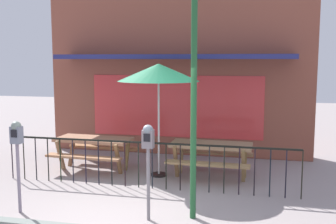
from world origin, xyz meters
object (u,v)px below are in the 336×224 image
Objects in this scene: parking_meter_near at (17,142)px; parking_meter_far at (148,147)px; picnic_table_right at (211,151)px; street_lamp at (194,66)px; picnic_table_left at (94,145)px; patio_umbrella at (159,73)px.

parking_meter_near is 2.27m from parking_meter_far.
parking_meter_far reaches higher than picnic_table_right.
street_lamp reaches higher than picnic_table_right.
street_lamp reaches higher than picnic_table_left.
street_lamp is at bearing 20.10° from parking_meter_far.
picnic_table_right is at bearing 89.77° from street_lamp.
patio_umbrella reaches higher than picnic_table_left.
street_lamp is (-0.01, -2.42, 1.92)m from picnic_table_right.
picnic_table_left and picnic_table_right have the same top height.
picnic_table_left is 2.38m from patio_umbrella.
parking_meter_near is (-1.80, -2.69, -1.10)m from patio_umbrella.
street_lamp is (2.79, -2.41, 1.92)m from picnic_table_left.
parking_meter_far is at bearing -51.86° from picnic_table_left.
parking_meter_far is (2.10, -2.67, 0.62)m from picnic_table_left.
picnic_table_left is 1.01× the size of picnic_table_right.
parking_meter_near is 1.00× the size of parking_meter_far.
patio_umbrella is 0.66× the size of street_lamp.
parking_meter_near is at bearing -93.36° from picnic_table_left.
picnic_table_right is at bearing 0.11° from picnic_table_left.
street_lamp is at bearing -62.99° from patio_umbrella.
parking_meter_far is at bearing -104.82° from picnic_table_right.
patio_umbrella reaches higher than parking_meter_near.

